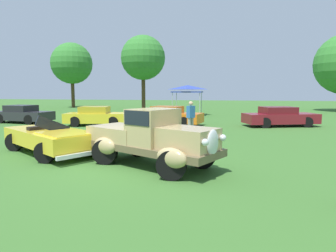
{
  "coord_description": "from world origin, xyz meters",
  "views": [
    {
      "loc": [
        2.53,
        -8.12,
        2.22
      ],
      "look_at": [
        0.68,
        2.09,
        0.97
      ],
      "focal_mm": 31.41,
      "sensor_mm": 36.0,
      "label": 1
    }
  ],
  "objects_px": {
    "feature_pickup_truck": "(151,137)",
    "show_car_charcoal": "(22,114)",
    "canopy_tent_left_field": "(188,88)",
    "show_car_burgundy": "(280,117)",
    "spectator_between_cars": "(191,117)",
    "show_car_yellow": "(97,116)",
    "show_car_orange": "(169,116)",
    "neighbor_convertible": "(52,137)"
  },
  "relations": [
    {
      "from": "neighbor_convertible",
      "to": "canopy_tent_left_field",
      "type": "distance_m",
      "value": 17.45
    },
    {
      "from": "show_car_charcoal",
      "to": "show_car_burgundy",
      "type": "height_order",
      "value": "same"
    },
    {
      "from": "show_car_yellow",
      "to": "show_car_burgundy",
      "type": "height_order",
      "value": "same"
    },
    {
      "from": "feature_pickup_truck",
      "to": "spectator_between_cars",
      "type": "bearing_deg",
      "value": 85.57
    },
    {
      "from": "show_car_orange",
      "to": "show_car_yellow",
      "type": "bearing_deg",
      "value": -167.0
    },
    {
      "from": "show_car_orange",
      "to": "canopy_tent_left_field",
      "type": "height_order",
      "value": "canopy_tent_left_field"
    },
    {
      "from": "show_car_charcoal",
      "to": "show_car_yellow",
      "type": "bearing_deg",
      "value": -6.01
    },
    {
      "from": "spectator_between_cars",
      "to": "show_car_burgundy",
      "type": "bearing_deg",
      "value": 41.23
    },
    {
      "from": "show_car_yellow",
      "to": "canopy_tent_left_field",
      "type": "height_order",
      "value": "canopy_tent_left_field"
    },
    {
      "from": "feature_pickup_truck",
      "to": "spectator_between_cars",
      "type": "height_order",
      "value": "feature_pickup_truck"
    },
    {
      "from": "show_car_yellow",
      "to": "show_car_orange",
      "type": "distance_m",
      "value": 4.63
    },
    {
      "from": "feature_pickup_truck",
      "to": "neighbor_convertible",
      "type": "distance_m",
      "value": 4.02
    },
    {
      "from": "neighbor_convertible",
      "to": "show_car_yellow",
      "type": "bearing_deg",
      "value": 103.32
    },
    {
      "from": "show_car_burgundy",
      "to": "canopy_tent_left_field",
      "type": "xyz_separation_m",
      "value": [
        -6.63,
        7.27,
        1.82
      ]
    },
    {
      "from": "neighbor_convertible",
      "to": "spectator_between_cars",
      "type": "xyz_separation_m",
      "value": [
        4.37,
        5.36,
        0.33
      ]
    },
    {
      "from": "feature_pickup_truck",
      "to": "show_car_charcoal",
      "type": "bearing_deg",
      "value": 139.5
    },
    {
      "from": "show_car_burgundy",
      "to": "spectator_between_cars",
      "type": "xyz_separation_m",
      "value": [
        -5.12,
        -4.49,
        0.31
      ]
    },
    {
      "from": "canopy_tent_left_field",
      "to": "show_car_burgundy",
      "type": "bearing_deg",
      "value": -47.63
    },
    {
      "from": "neighbor_convertible",
      "to": "canopy_tent_left_field",
      "type": "bearing_deg",
      "value": 80.53
    },
    {
      "from": "neighbor_convertible",
      "to": "show_car_charcoal",
      "type": "height_order",
      "value": "neighbor_convertible"
    },
    {
      "from": "spectator_between_cars",
      "to": "canopy_tent_left_field",
      "type": "height_order",
      "value": "canopy_tent_left_field"
    },
    {
      "from": "show_car_yellow",
      "to": "canopy_tent_left_field",
      "type": "relative_size",
      "value": 1.53
    },
    {
      "from": "show_car_burgundy",
      "to": "spectator_between_cars",
      "type": "distance_m",
      "value": 6.81
    },
    {
      "from": "feature_pickup_truck",
      "to": "canopy_tent_left_field",
      "type": "distance_m",
      "value": 18.27
    },
    {
      "from": "show_car_charcoal",
      "to": "show_car_orange",
      "type": "distance_m",
      "value": 10.25
    },
    {
      "from": "show_car_yellow",
      "to": "canopy_tent_left_field",
      "type": "distance_m",
      "value": 10.29
    },
    {
      "from": "neighbor_convertible",
      "to": "show_car_orange",
      "type": "xyz_separation_m",
      "value": [
        2.57,
        9.24,
        0.02
      ]
    },
    {
      "from": "show_car_charcoal",
      "to": "canopy_tent_left_field",
      "type": "bearing_deg",
      "value": 38.29
    },
    {
      "from": "show_car_orange",
      "to": "feature_pickup_truck",
      "type": "bearing_deg",
      "value": -82.78
    },
    {
      "from": "feature_pickup_truck",
      "to": "show_car_orange",
      "type": "bearing_deg",
      "value": 97.22
    },
    {
      "from": "feature_pickup_truck",
      "to": "show_car_orange",
      "type": "xyz_separation_m",
      "value": [
        -1.31,
        10.3,
        -0.27
      ]
    },
    {
      "from": "feature_pickup_truck",
      "to": "show_car_yellow",
      "type": "height_order",
      "value": "feature_pickup_truck"
    },
    {
      "from": "show_car_orange",
      "to": "canopy_tent_left_field",
      "type": "xyz_separation_m",
      "value": [
        0.29,
        7.88,
        1.82
      ]
    },
    {
      "from": "show_car_charcoal",
      "to": "spectator_between_cars",
      "type": "bearing_deg",
      "value": -15.96
    },
    {
      "from": "show_car_yellow",
      "to": "show_car_orange",
      "type": "height_order",
      "value": "same"
    },
    {
      "from": "show_car_orange",
      "to": "spectator_between_cars",
      "type": "distance_m",
      "value": 4.29
    },
    {
      "from": "spectator_between_cars",
      "to": "feature_pickup_truck",
      "type": "bearing_deg",
      "value": -94.43
    },
    {
      "from": "show_car_yellow",
      "to": "show_car_orange",
      "type": "relative_size",
      "value": 0.94
    },
    {
      "from": "show_car_orange",
      "to": "show_car_burgundy",
      "type": "xyz_separation_m",
      "value": [
        6.92,
        0.61,
        0.0
      ]
    },
    {
      "from": "show_car_orange",
      "to": "canopy_tent_left_field",
      "type": "bearing_deg",
      "value": 87.89
    },
    {
      "from": "neighbor_convertible",
      "to": "show_car_charcoal",
      "type": "xyz_separation_m",
      "value": [
        -7.68,
        8.81,
        0.02
      ]
    },
    {
      "from": "feature_pickup_truck",
      "to": "show_car_charcoal",
      "type": "distance_m",
      "value": 15.19
    }
  ]
}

